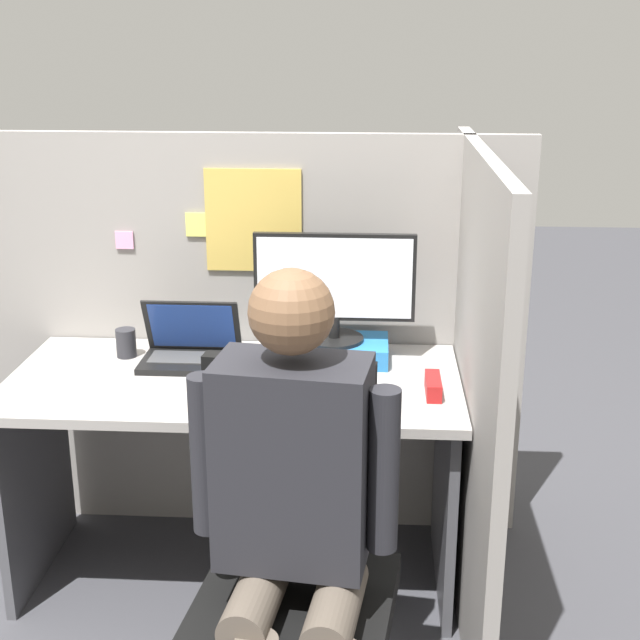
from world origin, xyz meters
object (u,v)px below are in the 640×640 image
Objects in this scene: pen_cup at (126,343)px; stapler at (433,386)px; monitor at (335,284)px; carrot_toy at (211,402)px; laptop at (191,351)px; office_chair at (293,559)px; person at (294,505)px; paper_box at (334,350)px.

stapler is at bearing -14.65° from pen_cup.
carrot_toy is (-0.33, -0.44, -0.23)m from monitor.
office_chair reaches higher than laptop.
carrot_toy is at bearing 117.17° from person.
carrot_toy is at bearing -70.22° from laptop.
carrot_toy is 1.30× the size of pen_cup.
monitor is 3.47× the size of stapler.
laptop is 1.02m from person.
laptop is 0.25× the size of person.
monitor is 0.41× the size of person.
laptop is at bearing -12.11° from pen_cup.
office_chair reaches higher than pen_cup.
monitor reaches higher than stapler.
paper_box is at bearing 52.90° from carrot_toy.
carrot_toy is at bearing -126.93° from monitor.
paper_box is at bearing 87.55° from person.
person is at bearing -92.45° from monitor.
stapler is (0.77, -0.21, -0.02)m from laptop.
pen_cup is at bearing -178.50° from monitor.
pen_cup is at bearing 130.58° from carrot_toy.
monitor reaches higher than office_chair.
stapler is at bearing -15.39° from laptop.
pen_cup is at bearing 167.89° from laptop.
carrot_toy is at bearing -49.42° from pen_cup.
stapler is 1.22× the size of carrot_toy.
office_chair reaches higher than paper_box.
laptop is 0.32× the size of office_chair.
laptop is at bearing 117.16° from office_chair.
laptop is at bearing -171.82° from monitor.
monitor is at bearing 137.87° from stapler.
monitor is at bearing 90.00° from paper_box.
office_chair is 10.23× the size of pen_cup.
monitor is at bearing 53.07° from carrot_toy.
person is at bearing -116.03° from stapler.
stapler is at bearing -41.85° from paper_box.
office_chair is at bearing 97.30° from person.
pen_cup is (-0.99, 0.26, 0.02)m from stapler.
person reaches higher than monitor.
office_chair is at bearing -94.14° from monitor.
paper_box reaches higher than stapler.
laptop is at bearing 109.78° from carrot_toy.
person reaches higher than laptop.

